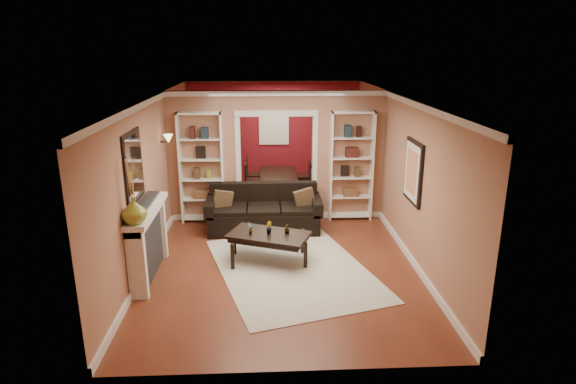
{
  "coord_description": "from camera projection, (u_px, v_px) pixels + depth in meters",
  "views": [
    {
      "loc": [
        -0.25,
        -8.65,
        3.55
      ],
      "look_at": [
        0.14,
        -0.8,
        1.17
      ],
      "focal_mm": 30.0,
      "sensor_mm": 36.0,
      "label": 1
    }
  ],
  "objects": [
    {
      "name": "wall_right",
      "position": [
        398.0,
        169.0,
        9.02
      ],
      "size": [
        0.0,
        8.0,
        8.0
      ],
      "primitive_type": "plane",
      "rotation": [
        1.57,
        0.0,
        -1.57
      ],
      "color": "#AC765A",
      "rests_on": "ground"
    },
    {
      "name": "vase",
      "position": [
        134.0,
        211.0,
        6.72
      ],
      "size": [
        0.37,
        0.37,
        0.37
      ],
      "primitive_type": "imported",
      "rotation": [
        0.0,
        0.0,
        -0.04
      ],
      "color": "olive",
      "rests_on": "fireplace"
    },
    {
      "name": "red_back_panel",
      "position": [
        274.0,
        134.0,
        12.72
      ],
      "size": [
        4.44,
        0.04,
        2.64
      ],
      "primitive_type": "cube",
      "color": "maroon",
      "rests_on": "floor"
    },
    {
      "name": "dining_chair_se",
      "position": [
        301.0,
        176.0,
        12.08
      ],
      "size": [
        0.46,
        0.46,
        0.84
      ],
      "primitive_type": "cube",
      "rotation": [
        0.0,
        0.0,
        -1.47
      ],
      "color": "black",
      "rests_on": "floor"
    },
    {
      "name": "sofa",
      "position": [
        264.0,
        209.0,
        9.59
      ],
      "size": [
        2.28,
        0.99,
        0.89
      ],
      "primitive_type": "cube",
      "color": "black",
      "rests_on": "floor"
    },
    {
      "name": "bookshelf_right",
      "position": [
        351.0,
        166.0,
        10.03
      ],
      "size": [
        0.9,
        0.3,
        2.3
      ],
      "primitive_type": "cube",
      "color": "white",
      "rests_on": "floor"
    },
    {
      "name": "plant_right",
      "position": [
        287.0,
        229.0,
        8.15
      ],
      "size": [
        0.12,
        0.12,
        0.17
      ],
      "primitive_type": "imported",
      "rotation": [
        0.0,
        0.0,
        4.48
      ],
      "color": "#336626",
      "rests_on": "coffee_table"
    },
    {
      "name": "area_rug",
      "position": [
        292.0,
        268.0,
        8.01
      ],
      "size": [
        3.12,
        3.75,
        0.01
      ],
      "primitive_type": "cube",
      "rotation": [
        0.0,
        0.0,
        0.28
      ],
      "color": "beige",
      "rests_on": "floor"
    },
    {
      "name": "wall_left",
      "position": [
        156.0,
        172.0,
        8.81
      ],
      "size": [
        0.0,
        8.0,
        8.0
      ],
      "primitive_type": "plane",
      "rotation": [
        1.57,
        0.0,
        1.57
      ],
      "color": "#AC765A",
      "rests_on": "ground"
    },
    {
      "name": "plant_center",
      "position": [
        269.0,
        228.0,
        8.13
      ],
      "size": [
        0.13,
        0.14,
        0.21
      ],
      "primitive_type": "imported",
      "rotation": [
        0.0,
        0.0,
        1.88
      ],
      "color": "#336626",
      "rests_on": "coffee_table"
    },
    {
      "name": "chandelier",
      "position": [
        275.0,
        114.0,
        11.3
      ],
      "size": [
        0.5,
        0.5,
        0.3
      ],
      "primitive_type": "cube",
      "color": "#321C17",
      "rests_on": "ceiling"
    },
    {
      "name": "framed_art",
      "position": [
        413.0,
        172.0,
        8.0
      ],
      "size": [
        0.04,
        0.85,
        1.05
      ],
      "primitive_type": "cube",
      "color": "black",
      "rests_on": "wall_right"
    },
    {
      "name": "dining_table",
      "position": [
        280.0,
        185.0,
        11.8
      ],
      "size": [
        1.61,
        0.9,
        0.57
      ],
      "primitive_type": "imported",
      "rotation": [
        0.0,
        0.0,
        1.57
      ],
      "color": "black",
      "rests_on": "floor"
    },
    {
      "name": "pillow_left",
      "position": [
        223.0,
        201.0,
        9.48
      ],
      "size": [
        0.39,
        0.22,
        0.38
      ],
      "primitive_type": "cube",
      "rotation": [
        0.0,
        0.0,
        0.31
      ],
      "color": "brown",
      "rests_on": "sofa"
    },
    {
      "name": "fireplace",
      "position": [
        150.0,
        242.0,
        7.6
      ],
      "size": [
        0.32,
        1.7,
        1.16
      ],
      "primitive_type": "cube",
      "color": "white",
      "rests_on": "floor"
    },
    {
      "name": "wall_back",
      "position": [
        274.0,
        133.0,
        12.74
      ],
      "size": [
        8.0,
        0.0,
        8.0
      ],
      "primitive_type": "plane",
      "rotation": [
        1.57,
        0.0,
        0.0
      ],
      "color": "#AC765A",
      "rests_on": "ground"
    },
    {
      "name": "wall_sconce",
      "position": [
        165.0,
        140.0,
        9.2
      ],
      "size": [
        0.18,
        0.18,
        0.22
      ],
      "primitive_type": "cube",
      "color": "#FFE0A5",
      "rests_on": "wall_left"
    },
    {
      "name": "coffee_table",
      "position": [
        269.0,
        247.0,
        8.23
      ],
      "size": [
        1.5,
        1.16,
        0.5
      ],
      "primitive_type": "cube",
      "rotation": [
        0.0,
        0.0,
        -0.38
      ],
      "color": "black",
      "rests_on": "floor"
    },
    {
      "name": "partition_wall",
      "position": [
        277.0,
        156.0,
        10.06
      ],
      "size": [
        4.5,
        0.15,
        2.7
      ],
      "primitive_type": "cube",
      "color": "#AC765A",
      "rests_on": "floor"
    },
    {
      "name": "dining_window",
      "position": [
        274.0,
        126.0,
        12.61
      ],
      "size": [
        0.78,
        0.03,
        0.98
      ],
      "primitive_type": "cube",
      "color": "#8CA5CC",
      "rests_on": "wall_back"
    },
    {
      "name": "plant_left",
      "position": [
        250.0,
        228.0,
        8.11
      ],
      "size": [
        0.12,
        0.13,
        0.21
      ],
      "primitive_type": "imported",
      "rotation": [
        0.0,
        0.0,
        1.0
      ],
      "color": "#336626",
      "rests_on": "coffee_table"
    },
    {
      "name": "wall_front",
      "position": [
        290.0,
        263.0,
        5.09
      ],
      "size": [
        8.0,
        0.0,
        8.0
      ],
      "primitive_type": "plane",
      "rotation": [
        -1.57,
        0.0,
        0.0
      ],
      "color": "#AC765A",
      "rests_on": "ground"
    },
    {
      "name": "mirror",
      "position": [
        133.0,
        168.0,
        7.24
      ],
      "size": [
        0.03,
        0.95,
        1.1
      ],
      "primitive_type": "cube",
      "color": "silver",
      "rests_on": "wall_left"
    },
    {
      "name": "floor",
      "position": [
        279.0,
        238.0,
        9.3
      ],
      "size": [
        8.0,
        8.0,
        0.0
      ],
      "primitive_type": "plane",
      "color": "brown",
      "rests_on": "ground"
    },
    {
      "name": "dining_chair_sw",
      "position": [
        257.0,
        175.0,
        12.01
      ],
      "size": [
        0.5,
        0.5,
        0.95
      ],
      "primitive_type": "cube",
      "rotation": [
        0.0,
        0.0,
        1.51
      ],
      "color": "black",
      "rests_on": "floor"
    },
    {
      "name": "bookshelf_left",
      "position": [
        202.0,
        168.0,
        9.88
      ],
      "size": [
        0.9,
        0.3,
        2.3
      ],
      "primitive_type": "cube",
      "color": "white",
      "rests_on": "floor"
    },
    {
      "name": "ceiling",
      "position": [
        278.0,
        96.0,
        8.52
      ],
      "size": [
        8.0,
        8.0,
        0.0
      ],
      "primitive_type": "plane",
      "rotation": [
        3.14,
        0.0,
        0.0
      ],
      "color": "white",
      "rests_on": "ground"
    },
    {
      "name": "pillow_right",
      "position": [
        304.0,
        200.0,
        9.56
      ],
      "size": [
        0.41,
        0.2,
        0.39
      ],
      "primitive_type": "cube",
      "rotation": [
        0.0,
        0.0,
        0.23
      ],
      "color": "brown",
      "rests_on": "sofa"
    },
    {
      "name": "dining_chair_nw",
      "position": [
        257.0,
        181.0,
        11.44
      ],
      "size": [
        0.6,
        0.6,
        0.95
      ],
      "primitive_type": "cube",
      "rotation": [
        0.0,
        0.0,
        1.23
      ],
      "color": "black",
      "rests_on": "floor"
    },
    {
      "name": "dining_chair_ne",
      "position": [
        303.0,
        185.0,
        11.52
      ],
      "size": [
        0.44,
        0.44,
        0.75
      ],
      "primitive_type": "cube",
      "rotation": [
        0.0,
        0.0,
        -1.79
      ],
      "color": "black",
      "rests_on": "floor"
    }
  ]
}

